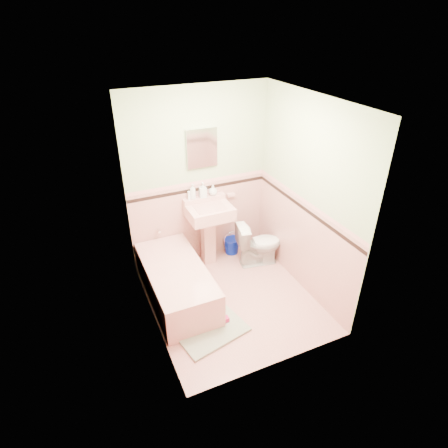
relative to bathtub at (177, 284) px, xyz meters
name	(u,v)px	position (x,y,z in m)	size (l,w,h in m)	color
floor	(232,299)	(0.63, -0.33, -0.23)	(2.20, 2.20, 0.00)	#DD9791
ceiling	(235,101)	(0.63, -0.33, 2.27)	(2.20, 2.20, 0.00)	white
wall_back	(199,180)	(0.63, 0.77, 1.02)	(2.50, 2.50, 0.00)	beige
wall_front	(285,268)	(0.63, -1.43, 1.02)	(2.50, 2.50, 0.00)	beige
wall_left	(146,234)	(-0.37, -0.33, 1.02)	(2.50, 2.50, 0.00)	beige
wall_right	(307,199)	(1.63, -0.33, 1.02)	(2.50, 2.50, 0.00)	beige
wainscot_back	(200,222)	(0.63, 0.76, 0.38)	(2.00, 2.00, 0.00)	#E09D96
wainscot_front	(279,321)	(0.63, -1.42, 0.38)	(2.00, 2.00, 0.00)	#E09D96
wainscot_left	(153,283)	(-0.36, -0.33, 0.38)	(2.20, 2.20, 0.00)	#E09D96
wainscot_right	(300,244)	(1.62, -0.33, 0.38)	(2.20, 2.20, 0.00)	#E09D96
accent_back	(199,189)	(0.63, 0.75, 0.90)	(2.00, 2.00, 0.00)	black
accent_front	(283,279)	(0.63, -1.41, 0.90)	(2.00, 2.00, 0.00)	black
accent_left	(149,244)	(-0.35, -0.33, 0.89)	(2.20, 2.20, 0.00)	black
accent_right	(304,209)	(1.61, -0.33, 0.89)	(2.20, 2.20, 0.00)	black
cap_back	(199,182)	(0.63, 0.75, 0.99)	(2.00, 2.00, 0.00)	pink
cap_front	(284,270)	(0.63, -1.41, 0.99)	(2.00, 2.00, 0.00)	pink
cap_left	(148,236)	(-0.35, -0.33, 1.00)	(2.20, 2.20, 0.00)	pink
cap_right	(305,201)	(1.61, -0.33, 1.00)	(2.20, 2.20, 0.00)	pink
bathtub	(177,284)	(0.00, 0.00, 0.00)	(0.70, 1.50, 0.45)	#D89993
tub_faucet	(159,230)	(0.00, 0.72, 0.41)	(0.04, 0.04, 0.12)	silver
sink	(210,236)	(0.68, 0.53, 0.25)	(0.60, 0.50, 0.95)	#D89993
sink_faucet	(205,202)	(0.68, 0.67, 0.72)	(0.02, 0.02, 0.10)	silver
medicine_cabinet	(202,148)	(0.68, 0.74, 1.47)	(0.42, 0.04, 0.52)	white
soap_dish	(231,195)	(1.10, 0.73, 0.72)	(0.12, 0.07, 0.04)	#D89993
soap_bottle_left	(193,191)	(0.52, 0.71, 0.90)	(0.08, 0.08, 0.22)	#B2B2B2
soap_bottle_mid	(203,190)	(0.66, 0.71, 0.89)	(0.10, 0.10, 0.21)	#B2B2B2
soap_bottle_right	(213,190)	(0.81, 0.71, 0.86)	(0.12, 0.12, 0.15)	#B2B2B2
tube	(189,195)	(0.46, 0.71, 0.85)	(0.04, 0.04, 0.12)	white
toilet	(259,244)	(1.33, 0.26, 0.10)	(0.36, 0.64, 0.65)	white
bucket	(232,246)	(1.09, 0.66, -0.10)	(0.24, 0.24, 0.24)	#051BA4
bath_mat	(212,331)	(0.17, -0.74, -0.21)	(0.79, 0.52, 0.03)	gray
shoe	(223,320)	(0.35, -0.68, -0.16)	(0.15, 0.07, 0.06)	#BF1E59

